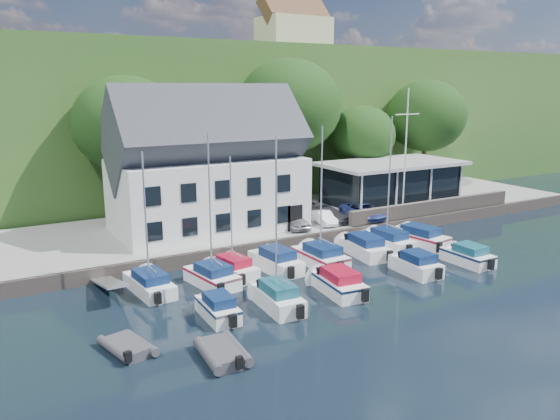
{
  "coord_description": "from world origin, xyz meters",
  "views": [
    {
      "loc": [
        -22.62,
        -22.32,
        11.91
      ],
      "look_at": [
        -4.81,
        9.0,
        3.7
      ],
      "focal_mm": 35.0,
      "sensor_mm": 36.0,
      "label": 1
    }
  ],
  "objects_px": {
    "boat_r1_1": "(210,216)",
    "dinghy_1": "(223,351)",
    "car_blue": "(363,210)",
    "boat_r2_1": "(276,226)",
    "boat_r1_7": "(418,235)",
    "dinghy_0": "(127,345)",
    "boat_r1_0": "(146,224)",
    "boat_r1_4": "(321,199)",
    "boat_r2_3": "(416,262)",
    "car_silver": "(294,220)",
    "club_pavilion": "(391,184)",
    "car_white": "(324,217)",
    "harbor_building": "(207,173)",
    "flagpole": "(405,153)",
    "car_dgrey": "(328,214)",
    "boat_r1_2": "(231,212)",
    "boat_r1_6": "(389,189)",
    "boat_r2_2": "(338,280)",
    "boat_r1_3": "(276,259)",
    "boat_r2_4": "(468,254)",
    "boat_r2_0": "(218,306)",
    "boat_r1_5": "(363,245)"
  },
  "relations": [
    {
      "from": "boat_r1_1",
      "to": "dinghy_1",
      "type": "height_order",
      "value": "boat_r1_1"
    },
    {
      "from": "car_blue",
      "to": "boat_r2_1",
      "type": "relative_size",
      "value": 0.44
    },
    {
      "from": "boat_r1_7",
      "to": "dinghy_0",
      "type": "distance_m",
      "value": 24.61
    },
    {
      "from": "boat_r1_0",
      "to": "boat_r1_4",
      "type": "height_order",
      "value": "boat_r1_4"
    },
    {
      "from": "boat_r2_3",
      "to": "dinghy_0",
      "type": "bearing_deg",
      "value": -172.18
    },
    {
      "from": "car_silver",
      "to": "dinghy_0",
      "type": "bearing_deg",
      "value": -133.46
    },
    {
      "from": "club_pavilion",
      "to": "car_blue",
      "type": "bearing_deg",
      "value": -151.66
    },
    {
      "from": "car_white",
      "to": "boat_r2_1",
      "type": "distance_m",
      "value": 15.45
    },
    {
      "from": "boat_r1_1",
      "to": "boat_r1_4",
      "type": "relative_size",
      "value": 0.95
    },
    {
      "from": "harbor_building",
      "to": "boat_r2_3",
      "type": "relative_size",
      "value": 2.84
    },
    {
      "from": "club_pavilion",
      "to": "boat_r2_1",
      "type": "distance_m",
      "value": 24.27
    },
    {
      "from": "harbor_building",
      "to": "flagpole",
      "type": "distance_m",
      "value": 16.89
    },
    {
      "from": "flagpole",
      "to": "boat_r2_1",
      "type": "xyz_separation_m",
      "value": [
        -18.27,
        -10.23,
        -1.75
      ]
    },
    {
      "from": "car_dgrey",
      "to": "boat_r1_2",
      "type": "height_order",
      "value": "boat_r1_2"
    },
    {
      "from": "car_silver",
      "to": "boat_r2_3",
      "type": "relative_size",
      "value": 0.76
    },
    {
      "from": "car_blue",
      "to": "boat_r1_7",
      "type": "xyz_separation_m",
      "value": [
        0.88,
        -5.63,
        -0.93
      ]
    },
    {
      "from": "boat_r1_1",
      "to": "dinghy_1",
      "type": "xyz_separation_m",
      "value": [
        -3.16,
        -8.78,
        -3.99
      ]
    },
    {
      "from": "boat_r1_6",
      "to": "boat_r2_2",
      "type": "relative_size",
      "value": 1.5
    },
    {
      "from": "flagpole",
      "to": "boat_r2_3",
      "type": "relative_size",
      "value": 2.12
    },
    {
      "from": "car_blue",
      "to": "flagpole",
      "type": "distance_m",
      "value": 6.07
    },
    {
      "from": "boat_r1_2",
      "to": "boat_r1_3",
      "type": "xyz_separation_m",
      "value": [
        2.98,
        -0.35,
        -3.44
      ]
    },
    {
      "from": "car_blue",
      "to": "dinghy_0",
      "type": "distance_m",
      "value": 25.87
    },
    {
      "from": "car_dgrey",
      "to": "boat_r2_4",
      "type": "relative_size",
      "value": 0.82
    },
    {
      "from": "dinghy_1",
      "to": "car_dgrey",
      "type": "bearing_deg",
      "value": 47.62
    },
    {
      "from": "car_dgrey",
      "to": "boat_r1_6",
      "type": "height_order",
      "value": "boat_r1_6"
    },
    {
      "from": "boat_r1_6",
      "to": "boat_r2_0",
      "type": "height_order",
      "value": "boat_r1_6"
    },
    {
      "from": "boat_r1_7",
      "to": "dinghy_1",
      "type": "bearing_deg",
      "value": -165.2
    },
    {
      "from": "club_pavilion",
      "to": "car_white",
      "type": "xyz_separation_m",
      "value": [
        -9.4,
        -2.89,
        -1.51
      ]
    },
    {
      "from": "boat_r2_4",
      "to": "flagpole",
      "type": "bearing_deg",
      "value": 72.1
    },
    {
      "from": "boat_r1_2",
      "to": "club_pavilion",
      "type": "bearing_deg",
      "value": 12.63
    },
    {
      "from": "boat_r1_1",
      "to": "boat_r1_6",
      "type": "distance_m",
      "value": 14.49
    },
    {
      "from": "car_silver",
      "to": "boat_r1_1",
      "type": "height_order",
      "value": "boat_r1_1"
    },
    {
      "from": "boat_r1_2",
      "to": "boat_r2_0",
      "type": "xyz_separation_m",
      "value": [
        -3.37,
        -5.48,
        -3.55
      ]
    },
    {
      "from": "boat_r2_3",
      "to": "boat_r1_4",
      "type": "bearing_deg",
      "value": 137.81
    },
    {
      "from": "boat_r2_0",
      "to": "boat_r1_0",
      "type": "bearing_deg",
      "value": 112.67
    },
    {
      "from": "car_silver",
      "to": "harbor_building",
      "type": "bearing_deg",
      "value": 160.73
    },
    {
      "from": "flagpole",
      "to": "boat_r1_3",
      "type": "height_order",
      "value": "flagpole"
    },
    {
      "from": "boat_r2_0",
      "to": "boat_r2_2",
      "type": "distance_m",
      "value": 7.6
    },
    {
      "from": "harbor_building",
      "to": "boat_r1_3",
      "type": "distance_m",
      "value": 10.02
    },
    {
      "from": "car_white",
      "to": "boat_r2_0",
      "type": "xyz_separation_m",
      "value": [
        -13.86,
        -10.6,
        -0.86
      ]
    },
    {
      "from": "boat_r1_5",
      "to": "boat_r2_3",
      "type": "bearing_deg",
      "value": -78.15
    },
    {
      "from": "car_silver",
      "to": "dinghy_1",
      "type": "height_order",
      "value": "car_silver"
    },
    {
      "from": "boat_r1_3",
      "to": "boat_r2_0",
      "type": "bearing_deg",
      "value": -145.98
    },
    {
      "from": "boat_r1_6",
      "to": "boat_r2_0",
      "type": "bearing_deg",
      "value": -163.7
    },
    {
      "from": "club_pavilion",
      "to": "boat_r2_4",
      "type": "height_order",
      "value": "club_pavilion"
    },
    {
      "from": "boat_r1_5",
      "to": "boat_r1_6",
      "type": "distance_m",
      "value": 4.61
    },
    {
      "from": "car_blue",
      "to": "boat_r1_3",
      "type": "height_order",
      "value": "car_blue"
    },
    {
      "from": "boat_r1_0",
      "to": "boat_r1_1",
      "type": "xyz_separation_m",
      "value": [
        3.66,
        -0.74,
        0.21
      ]
    },
    {
      "from": "boat_r1_2",
      "to": "boat_r1_0",
      "type": "bearing_deg",
      "value": 172.05
    },
    {
      "from": "club_pavilion",
      "to": "car_dgrey",
      "type": "distance_m",
      "value": 9.06
    }
  ]
}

